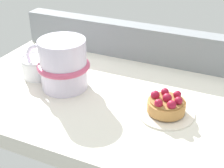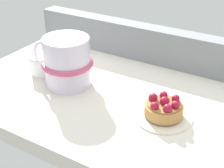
{
  "view_description": "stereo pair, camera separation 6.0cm",
  "coord_description": "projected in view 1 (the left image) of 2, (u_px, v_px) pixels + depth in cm",
  "views": [
    {
      "loc": [
        18.39,
        -50.07,
        33.3
      ],
      "look_at": [
        -3.06,
        -2.34,
        3.4
      ],
      "focal_mm": 51.25,
      "sensor_mm": 36.0,
      "label": 1
    },
    {
      "loc": [
        23.73,
        -47.29,
        33.3
      ],
      "look_at": [
        -3.06,
        -2.34,
        3.4
      ],
      "focal_mm": 51.25,
      "sensor_mm": 36.0,
      "label": 2
    }
  ],
  "objects": [
    {
      "name": "ground_plane",
      "position": [
        131.0,
        104.0,
        0.64
      ],
      "size": [
        71.44,
        39.43,
        3.17
      ],
      "primitive_type": "cube",
      "color": "silver"
    },
    {
      "name": "window_rail_back",
      "position": [
        159.0,
        45.0,
        0.75
      ],
      "size": [
        70.01,
        4.26,
        8.29
      ],
      "primitive_type": "cube",
      "color": "gray",
      "rests_on": "ground_plane"
    },
    {
      "name": "dessert_plate",
      "position": [
        166.0,
        112.0,
        0.58
      ],
      "size": [
        10.34,
        10.34,
        0.68
      ],
      "color": "silver",
      "rests_on": "ground_plane"
    },
    {
      "name": "raspberry_tart",
      "position": [
        166.0,
        104.0,
        0.57
      ],
      "size": [
        6.81,
        6.81,
        3.52
      ],
      "color": "#B77F42",
      "rests_on": "dessert_plate"
    },
    {
      "name": "coffee_mug",
      "position": [
        63.0,
        64.0,
        0.64
      ],
      "size": [
        14.3,
        10.6,
        10.33
      ],
      "color": "silver",
      "rests_on": "ground_plane"
    },
    {
      "name": "sugar_bowl",
      "position": [
        39.0,
        65.0,
        0.69
      ],
      "size": [
        7.49,
        7.49,
        4.41
      ],
      "color": "white",
      "rests_on": "ground_plane"
    }
  ]
}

